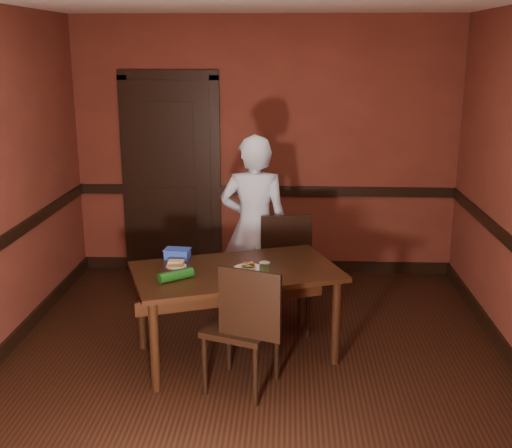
# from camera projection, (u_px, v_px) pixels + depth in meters

# --- Properties ---
(floor) EXTENTS (4.00, 4.50, 0.01)m
(floor) POSITION_uv_depth(u_px,v_px,m) (254.00, 368.00, 4.90)
(floor) COLOR black
(floor) RESTS_ON ground
(wall_back) EXTENTS (4.00, 0.02, 2.70)m
(wall_back) POSITION_uv_depth(u_px,v_px,m) (265.00, 148.00, 6.71)
(wall_back) COLOR maroon
(wall_back) RESTS_ON ground
(wall_front) EXTENTS (4.00, 0.02, 2.70)m
(wall_front) POSITION_uv_depth(u_px,v_px,m) (220.00, 332.00, 2.38)
(wall_front) COLOR maroon
(wall_front) RESTS_ON ground
(dado_back) EXTENTS (4.00, 0.03, 0.10)m
(dado_back) POSITION_uv_depth(u_px,v_px,m) (265.00, 191.00, 6.82)
(dado_back) COLOR black
(dado_back) RESTS_ON ground
(baseboard_back) EXTENTS (4.00, 0.03, 0.12)m
(baseboard_back) POSITION_uv_depth(u_px,v_px,m) (265.00, 265.00, 7.04)
(baseboard_back) COLOR black
(baseboard_back) RESTS_ON ground
(door) EXTENTS (1.05, 0.07, 2.20)m
(door) POSITION_uv_depth(u_px,v_px,m) (171.00, 172.00, 6.80)
(door) COLOR black
(door) RESTS_ON ground
(dining_table) EXTENTS (1.75, 1.35, 0.73)m
(dining_table) POSITION_uv_depth(u_px,v_px,m) (236.00, 313.00, 5.02)
(dining_table) COLOR black
(dining_table) RESTS_ON floor
(chair_far) EXTENTS (0.52, 0.52, 0.97)m
(chair_far) POSITION_uv_depth(u_px,v_px,m) (282.00, 276.00, 5.48)
(chair_far) COLOR black
(chair_far) RESTS_ON floor
(chair_near) EXTENTS (0.58, 0.58, 0.96)m
(chair_near) POSITION_uv_depth(u_px,v_px,m) (241.00, 325.00, 4.51)
(chair_near) COLOR black
(chair_near) RESTS_ON floor
(person) EXTENTS (0.61, 0.40, 1.65)m
(person) POSITION_uv_depth(u_px,v_px,m) (254.00, 227.00, 5.71)
(person) COLOR silver
(person) RESTS_ON floor
(sandwich_plate) EXTENTS (0.24, 0.24, 0.06)m
(sandwich_plate) POSITION_uv_depth(u_px,v_px,m) (248.00, 268.00, 4.90)
(sandwich_plate) COLOR silver
(sandwich_plate) RESTS_ON dining_table
(sauce_jar) EXTENTS (0.08, 0.08, 0.10)m
(sauce_jar) POSITION_uv_depth(u_px,v_px,m) (265.00, 268.00, 4.79)
(sauce_jar) COLOR #639A4A
(sauce_jar) RESTS_ON dining_table
(cheese_saucer) EXTENTS (0.16, 0.16, 0.05)m
(cheese_saucer) POSITION_uv_depth(u_px,v_px,m) (176.00, 264.00, 4.97)
(cheese_saucer) COLOR silver
(cheese_saucer) RESTS_ON dining_table
(food_tub) EXTENTS (0.21, 0.16, 0.08)m
(food_tub) POSITION_uv_depth(u_px,v_px,m) (177.00, 254.00, 5.15)
(food_tub) COLOR blue
(food_tub) RESTS_ON dining_table
(wrapped_veg) EXTENTS (0.26, 0.22, 0.08)m
(wrapped_veg) POSITION_uv_depth(u_px,v_px,m) (176.00, 275.00, 4.69)
(wrapped_veg) COLOR #0F3B0E
(wrapped_veg) RESTS_ON dining_table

